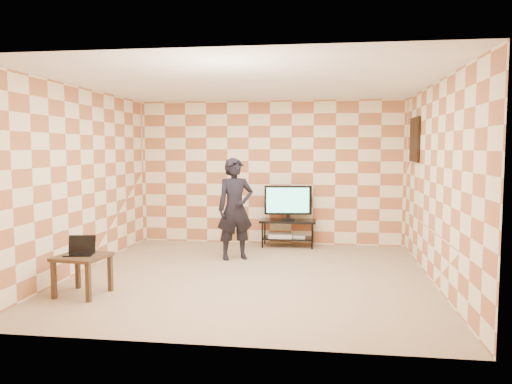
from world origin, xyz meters
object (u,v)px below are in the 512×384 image
at_px(tv_stand, 288,227).
at_px(tv, 288,201).
at_px(person, 235,209).
at_px(side_table, 82,262).

xyz_separation_m(tv_stand, tv, (-0.00, -0.00, 0.48)).
relative_size(tv_stand, person, 0.62).
xyz_separation_m(tv_stand, person, (-0.78, -1.12, 0.46)).
bearing_deg(tv_stand, person, -124.76).
xyz_separation_m(tv, person, (-0.78, -1.12, -0.02)).
bearing_deg(tv_stand, side_table, -124.23).
relative_size(side_table, person, 0.38).
bearing_deg(side_table, tv_stand, 55.77).
bearing_deg(side_table, person, 56.04).
height_order(tv, person, person).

